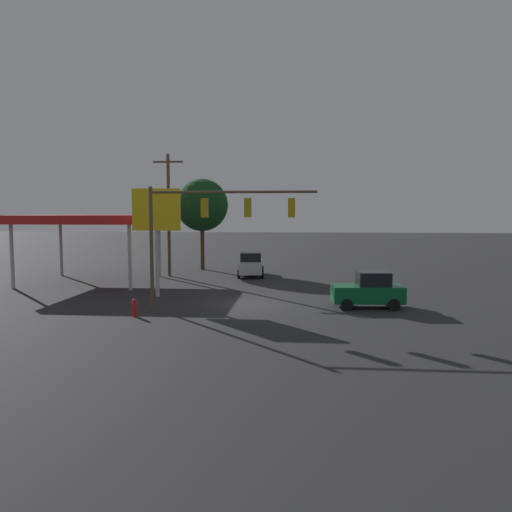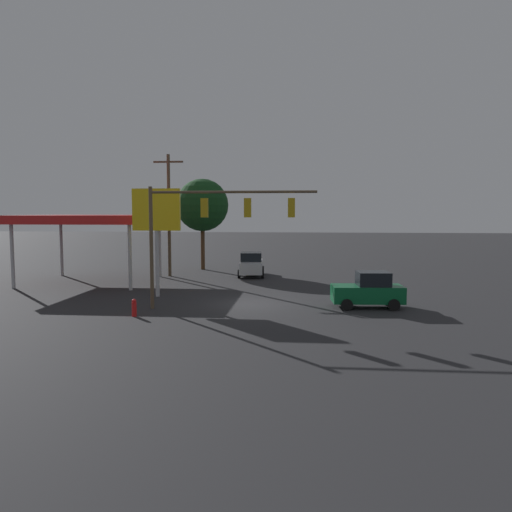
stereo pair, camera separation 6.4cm
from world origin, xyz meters
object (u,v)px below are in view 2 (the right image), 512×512
sedan_far (251,264)px  street_tree (202,205)px  price_sign (156,215)px  fire_hydrant (134,308)px  traffic_signal_assembly (214,217)px  hatchback_crossing (369,290)px  utility_pole (169,212)px

sedan_far → street_tree: street_tree is taller
price_sign → fire_hydrant: size_ratio=7.51×
traffic_signal_assembly → hatchback_crossing: bearing=-171.1°
sedan_far → fire_hydrant: 16.78m
price_sign → sedan_far: price_sign is taller
street_tree → traffic_signal_assembly: bearing=103.2°
utility_pole → price_sign: utility_pole is taller
street_tree → hatchback_crossing: bearing=126.3°
traffic_signal_assembly → fire_hydrant: 6.15m
street_tree → fire_hydrant: street_tree is taller
price_sign → hatchback_crossing: size_ratio=1.69×
traffic_signal_assembly → street_tree: size_ratio=1.09×
traffic_signal_assembly → price_sign: price_sign is taller
hatchback_crossing → street_tree: (12.54, -17.07, 4.85)m
price_sign → hatchback_crossing: (-12.47, 2.51, -4.04)m
utility_pole → street_tree: (-1.75, -4.88, 0.62)m
utility_pole → fire_hydrant: (-2.36, 15.58, -4.73)m
traffic_signal_assembly → hatchback_crossing: traffic_signal_assembly is taller
price_sign → street_tree: 14.58m
hatchback_crossing → street_tree: street_tree is taller
hatchback_crossing → street_tree: 21.73m
street_tree → sedan_far: bearing=138.8°
utility_pole → hatchback_crossing: bearing=139.6°
traffic_signal_assembly → sedan_far: (-0.54, -14.13, -3.95)m
price_sign → fire_hydrant: price_sign is taller
price_sign → fire_hydrant: (-0.53, 5.90, -4.55)m
sedan_far → street_tree: (4.83, -4.23, 4.84)m
price_sign → fire_hydrant: bearing=95.2°
street_tree → utility_pole: bearing=70.3°
utility_pole → price_sign: bearing=100.7°
utility_pole → fire_hydrant: size_ratio=11.11×
hatchback_crossing → traffic_signal_assembly: bearing=4.9°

